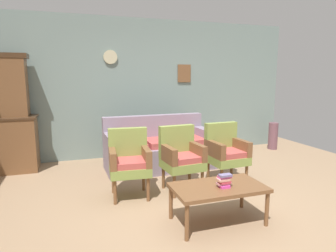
{
  "coord_description": "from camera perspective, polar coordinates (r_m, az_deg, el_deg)",
  "views": [
    {
      "loc": [
        -1.36,
        -3.13,
        1.58
      ],
      "look_at": [
        0.02,
        1.0,
        0.85
      ],
      "focal_mm": 31.35,
      "sensor_mm": 36.0,
      "label": 1
    }
  ],
  "objects": [
    {
      "name": "book_stack_on_table",
      "position": [
        3.23,
        10.89,
        -10.37
      ],
      "size": [
        0.16,
        0.1,
        0.14
      ],
      "color": "#E749A9",
      "rests_on": "coffee_table"
    },
    {
      "name": "armchair_near_cabinet",
      "position": [
        3.94,
        -7.56,
        -6.5
      ],
      "size": [
        0.56,
        0.53,
        0.9
      ],
      "color": "#849947",
      "rests_on": "ground"
    },
    {
      "name": "floor_vase_by_wall",
      "position": [
        6.88,
        19.74,
        -1.82
      ],
      "size": [
        0.2,
        0.2,
        0.59
      ],
      "primitive_type": "cylinder",
      "color": "#6F4853",
      "rests_on": "ground"
    },
    {
      "name": "wall_back_with_decor",
      "position": [
        5.93,
        -5.21,
        7.29
      ],
      "size": [
        6.4,
        0.09,
        2.7
      ],
      "color": "gray",
      "rests_on": "ground"
    },
    {
      "name": "floral_couch",
      "position": [
        5.14,
        -1.81,
        -4.6
      ],
      "size": [
        1.86,
        0.86,
        0.9
      ],
      "color": "gray",
      "rests_on": "ground"
    },
    {
      "name": "coffee_table",
      "position": [
        3.3,
        9.72,
        -12.09
      ],
      "size": [
        1.0,
        0.56,
        0.42
      ],
      "color": "brown",
      "rests_on": "ground"
    },
    {
      "name": "armchair_row_middle",
      "position": [
        4.45,
        11.17,
        -4.72
      ],
      "size": [
        0.55,
        0.52,
        0.9
      ],
      "color": "#849947",
      "rests_on": "ground"
    },
    {
      "name": "armchair_by_doorway",
      "position": [
        4.12,
        2.54,
        -5.72
      ],
      "size": [
        0.56,
        0.53,
        0.9
      ],
      "color": "#849947",
      "rests_on": "ground"
    },
    {
      "name": "ground_plane",
      "position": [
        3.76,
        4.68,
        -15.35
      ],
      "size": [
        7.68,
        7.68,
        0.0
      ],
      "primitive_type": "plane",
      "color": "#997A5B"
    },
    {
      "name": "side_cabinet",
      "position": [
        5.61,
        -29.65,
        -3.19
      ],
      "size": [
        1.16,
        0.55,
        0.93
      ],
      "color": "brown",
      "rests_on": "ground"
    }
  ]
}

